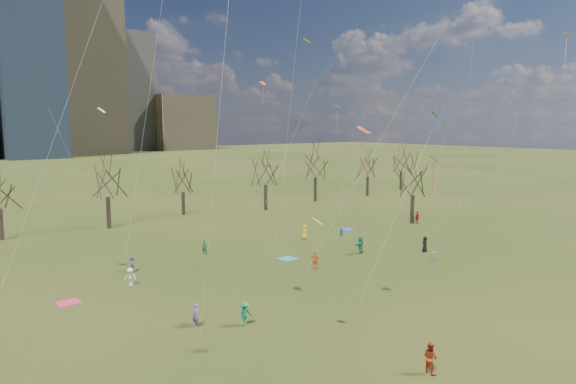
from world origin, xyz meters
TOP-DOWN VIEW (x-y plane):
  - ground at (0.00, 0.00)m, footprint 500.00×500.00m
  - bare_tree_row at (-0.09, 37.22)m, footprint 113.04×29.80m
  - blanket_teal at (1.54, 13.99)m, footprint 1.60×1.50m
  - blanket_navy at (16.31, 20.51)m, footprint 1.60×1.50m
  - blanket_crimson at (-19.09, 14.28)m, footprint 1.60×1.50m
  - person_2 at (-7.04, -9.09)m, footprint 0.75×0.91m
  - person_3 at (11.86, 4.34)m, footprint 0.68×0.78m
  - person_4 at (1.16, 9.46)m, footprint 0.97×1.04m
  - person_5 at (8.67, 10.99)m, footprint 1.76×0.96m
  - person_6 at (14.47, 7.30)m, footprint 0.95×0.80m
  - person_7 at (-13.86, 4.29)m, footprint 0.39×0.58m
  - person_8 at (12.62, 17.78)m, footprint 0.56×0.62m
  - person_9 at (-13.86, 15.42)m, footprint 1.09×1.06m
  - person_10 at (26.46, 17.52)m, footprint 1.03×0.53m
  - person_11 at (-12.17, 19.19)m, footprint 1.01×1.40m
  - person_12 at (8.48, 19.64)m, footprint 0.59×0.86m
  - person_13 at (-4.00, 20.68)m, footprint 0.62×0.66m
  - person_15 at (-11.22, 2.42)m, footprint 1.13×0.71m
  - kites_airborne at (7.98, 11.55)m, footprint 58.68×48.00m

SIDE VIEW (x-z plane):
  - ground at x=0.00m, z-range 0.00..0.00m
  - blanket_teal at x=1.54m, z-range 0.00..0.03m
  - blanket_navy at x=16.31m, z-range 0.00..0.03m
  - blanket_crimson at x=-19.09m, z-range 0.00..0.03m
  - person_8 at x=12.62m, z-range 0.00..1.02m
  - person_3 at x=11.86m, z-range 0.00..1.04m
  - person_11 at x=-12.17m, z-range 0.00..1.46m
  - person_9 at x=-13.86m, z-range 0.00..1.49m
  - person_13 at x=-4.00m, z-range 0.00..1.52m
  - person_7 at x=-13.86m, z-range 0.00..1.57m
  - person_6 at x=14.47m, z-range 0.00..1.65m
  - person_15 at x=-11.22m, z-range 0.00..1.67m
  - person_10 at x=26.46m, z-range 0.00..1.68m
  - person_12 at x=8.48m, z-range 0.00..1.69m
  - person_4 at x=1.16m, z-range 0.00..1.72m
  - person_2 at x=-7.04m, z-range 0.00..1.74m
  - person_5 at x=8.67m, z-range 0.00..1.81m
  - bare_tree_row at x=-0.09m, z-range 1.37..10.87m
  - kites_airborne at x=7.98m, z-range -2.12..28.49m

